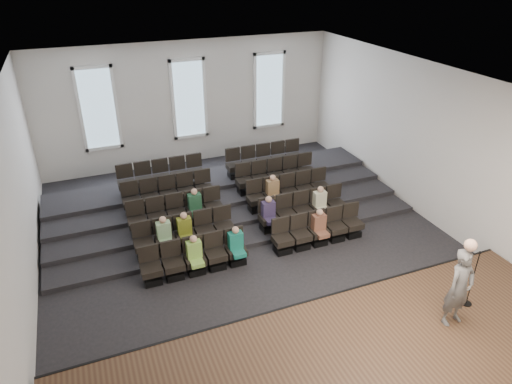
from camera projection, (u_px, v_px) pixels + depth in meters
ground at (252, 246)px, 13.84m from camera, size 14.00×14.00×0.00m
ceiling at (252, 82)px, 11.52m from camera, size 12.00×14.00×0.02m
wall_back at (189, 104)px, 18.46m from camera, size 12.00×0.04×5.00m
wall_front at (421, 354)px, 6.90m from camera, size 12.00×0.04×5.00m
wall_left at (14, 212)px, 10.70m from camera, size 0.04×14.00×5.00m
wall_right at (426, 142)px, 14.66m from camera, size 0.04×14.00×5.00m
stage at (341, 365)px, 9.52m from camera, size 11.80×3.60×0.50m
stage_lip at (303, 311)px, 10.98m from camera, size 11.80×0.06×0.52m
risers at (220, 195)px, 16.36m from camera, size 11.80×4.80×0.60m
seating_rows at (235, 204)px, 14.79m from camera, size 6.80×4.70×1.67m
windows at (189, 99)px, 18.31m from camera, size 8.44×0.10×3.24m
audience at (242, 219)px, 13.67m from camera, size 5.45×2.64×1.10m
speaker at (459, 288)px, 9.89m from camera, size 0.73×0.51×1.90m
mic_stand at (470, 289)px, 10.63m from camera, size 0.25×0.25×1.50m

